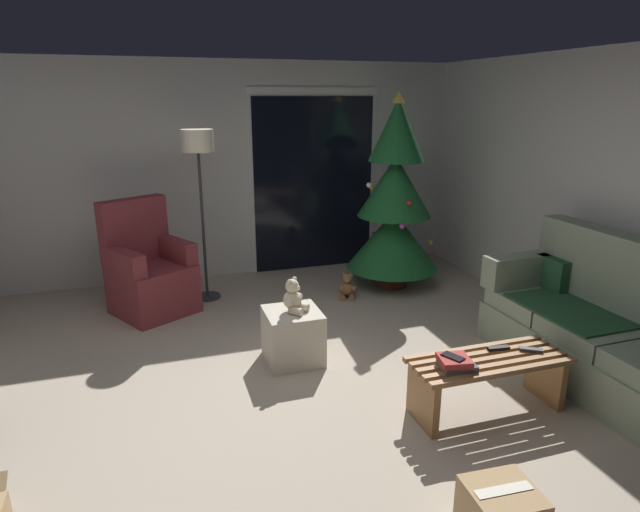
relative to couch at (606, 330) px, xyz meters
name	(u,v)px	position (x,y,z in m)	size (l,w,h in m)	color
ground_plane	(297,401)	(-2.32, 0.40, -0.40)	(7.00, 7.00, 0.00)	#B2A38E
wall_back	(226,171)	(-2.32, 3.46, 0.85)	(5.72, 0.12, 2.50)	beige
wall_right	(636,205)	(0.54, 0.40, 0.85)	(0.12, 6.00, 2.50)	beige
patio_door_frame	(314,181)	(-1.26, 3.39, 0.70)	(1.60, 0.02, 2.20)	silver
patio_door_glass	(314,185)	(-1.26, 3.37, 0.65)	(1.50, 0.02, 2.10)	black
couch	(606,330)	(0.00, 0.00, 0.00)	(0.81, 1.95, 1.08)	gray
coffee_table	(488,376)	(-1.11, -0.12, -0.13)	(1.10, 0.40, 0.41)	olive
remote_graphite	(531,350)	(-0.78, -0.12, 0.02)	(0.04, 0.16, 0.02)	#333338
remote_black	(498,348)	(-0.98, -0.03, 0.02)	(0.04, 0.16, 0.02)	black
book_stack	(456,363)	(-1.41, -0.17, 0.05)	(0.25, 0.22, 0.08)	#4C4C51
cell_phone	(453,357)	(-1.43, -0.16, 0.09)	(0.07, 0.14, 0.01)	black
christmas_tree	(394,205)	(-0.63, 2.41, 0.55)	(1.03, 1.03, 2.15)	#4C1E19
armchair	(149,273)	(-3.27, 2.47, 0.00)	(0.93, 0.94, 1.13)	maroon
floor_lamp	(199,158)	(-2.69, 2.67, 1.11)	(0.32, 0.32, 1.78)	#2D2D30
ottoman	(293,336)	(-2.18, 1.00, -0.18)	(0.44, 0.44, 0.44)	beige
teddy_bear_cream	(293,298)	(-2.17, 0.99, 0.16)	(0.21, 0.21, 0.29)	beige
teddy_bear_chestnut_by_tree	(347,287)	(-1.25, 2.20, -0.28)	(0.21, 0.21, 0.29)	brown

